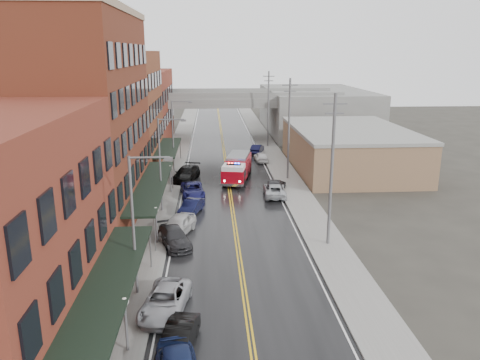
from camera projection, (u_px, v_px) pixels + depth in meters
name	position (u px, v px, depth m)	size (l,w,h in m)	color
road	(230.00, 192.00, 51.31)	(11.00, 160.00, 0.02)	black
sidewalk_left	(163.00, 193.00, 50.85)	(3.00, 160.00, 0.15)	slate
sidewalk_right	(296.00, 190.00, 51.74)	(3.00, 160.00, 0.15)	slate
curb_left	(178.00, 192.00, 50.95)	(0.30, 160.00, 0.15)	gray
curb_right	(281.00, 191.00, 51.64)	(0.30, 160.00, 0.15)	gray
brick_building_b	(83.00, 121.00, 41.39)	(9.00, 20.00, 18.00)	#592317
brick_building_c	(120.00, 113.00, 58.63)	(9.00, 15.00, 15.00)	brown
brick_building_far	(141.00, 108.00, 75.87)	(9.00, 20.00, 12.00)	maroon
tan_building	(348.00, 150.00, 61.24)	(14.00, 22.00, 5.00)	#906D4D
right_far_block	(315.00, 110.00, 89.83)	(18.00, 30.00, 8.00)	slate
awning_0	(110.00, 282.00, 25.05)	(2.60, 16.00, 3.09)	black
awning_1	(152.00, 185.00, 43.33)	(2.60, 18.00, 3.09)	black
awning_2	(168.00, 147.00, 60.18)	(2.60, 13.00, 3.09)	black
globe_lamp_0	(125.00, 312.00, 23.37)	(0.44, 0.44, 3.12)	#59595B
globe_lamp_1	(156.00, 217.00, 36.84)	(0.44, 0.44, 3.12)	#59595B
globe_lamp_2	(170.00, 173.00, 50.32)	(0.44, 0.44, 3.12)	#59595B
street_lamp_0	(137.00, 217.00, 28.37)	(2.64, 0.22, 9.00)	#59595B
street_lamp_1	(162.00, 159.00, 43.77)	(2.64, 0.22, 9.00)	#59595B
street_lamp_2	(175.00, 131.00, 59.17)	(2.64, 0.22, 9.00)	#59595B
utility_pole_0	(332.00, 168.00, 35.64)	(1.80, 0.24, 12.00)	#59595B
utility_pole_1	(289.00, 127.00, 54.89)	(1.80, 0.24, 12.00)	#59595B
utility_pole_2	(268.00, 108.00, 74.14)	(1.80, 0.24, 12.00)	#59595B
overpass	(222.00, 105.00, 80.52)	(40.00, 10.00, 7.50)	slate
fire_truck	(237.00, 167.00, 55.69)	(4.44, 8.39, 2.94)	maroon
parked_car_left_1	(179.00, 338.00, 24.04)	(1.44, 4.13, 1.36)	black
parked_car_left_2	(165.00, 301.00, 27.55)	(2.39, 5.18, 1.44)	#A4A5AC
parked_car_left_3	(174.00, 237.00, 37.07)	(1.97, 4.85, 1.41)	#272629
parked_car_left_4	(178.00, 225.00, 39.24)	(1.94, 4.82, 1.64)	#B9B9B9
parked_car_left_5	(191.00, 207.00, 44.41)	(1.41, 4.05, 1.33)	black
parked_car_left_6	(193.00, 190.00, 49.73)	(2.33, 5.05, 1.40)	#161652
parked_car_left_7	(186.00, 174.00, 55.85)	(2.31, 5.69, 1.65)	black
parked_car_right_0	(274.00, 190.00, 49.69)	(2.26, 4.91, 1.36)	#B1B5BA
parked_car_right_1	(275.00, 186.00, 51.32)	(1.93, 4.76, 1.38)	#29292C
parked_car_right_2	(261.00, 157.00, 65.37)	(1.64, 4.08, 1.39)	white
parked_car_right_3	(257.00, 149.00, 70.86)	(1.45, 4.17, 1.37)	black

